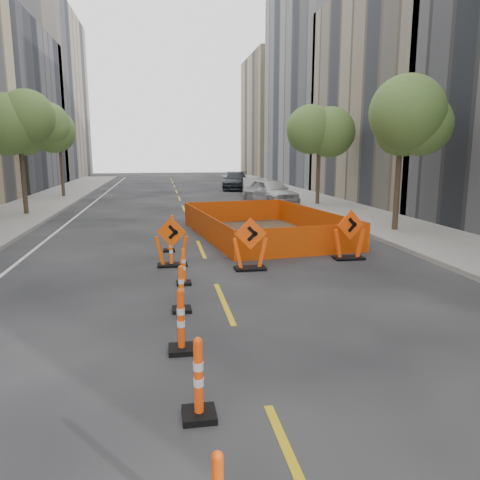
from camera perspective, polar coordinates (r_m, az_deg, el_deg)
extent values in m
plane|color=black|center=(7.19, 2.51, -17.62)|extent=(140.00, 140.00, 0.00)
cube|color=gray|center=(21.18, 19.74, 1.09)|extent=(4.00, 90.00, 0.15)
cube|color=gray|center=(64.06, -24.74, 15.76)|extent=(12.00, 20.00, 20.00)
cube|color=gray|center=(35.33, 22.59, 15.84)|extent=(12.00, 16.00, 14.00)
cube|color=gray|center=(50.31, 12.44, 18.10)|extent=(12.00, 18.00, 20.00)
cube|color=tan|center=(67.48, 6.34, 14.65)|extent=(12.00, 14.00, 16.00)
cylinder|color=#382B1E|center=(27.17, -24.82, 5.94)|extent=(0.24, 0.24, 3.15)
sphere|color=#457632|center=(27.13, -25.33, 12.20)|extent=(2.80, 2.80, 2.80)
cylinder|color=#382B1E|center=(36.90, -20.84, 7.26)|extent=(0.24, 0.24, 3.15)
sphere|color=#457632|center=(36.87, -21.16, 11.87)|extent=(2.80, 2.80, 2.80)
cylinder|color=#382B1E|center=(20.71, 18.55, 5.15)|extent=(0.24, 0.24, 3.15)
sphere|color=#457632|center=(20.66, 19.06, 13.38)|extent=(2.80, 2.80, 2.80)
cylinder|color=#382B1E|center=(29.87, 9.48, 7.13)|extent=(0.24, 0.24, 3.15)
sphere|color=#457632|center=(29.84, 9.66, 12.84)|extent=(2.80, 2.80, 2.80)
imported|color=silver|center=(30.41, 3.73, 5.92)|extent=(3.25, 5.24, 1.67)
imported|color=gray|center=(35.44, 1.59, 6.42)|extent=(2.12, 4.45, 1.41)
imported|color=black|center=(42.08, -0.50, 7.22)|extent=(3.22, 5.68, 1.55)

